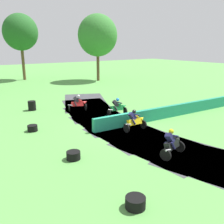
% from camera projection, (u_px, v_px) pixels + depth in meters
% --- Properties ---
extents(ground_plane, '(120.00, 120.00, 0.00)m').
position_uv_depth(ground_plane, '(118.00, 128.00, 16.84)').
color(ground_plane, '#569947').
extents(track_asphalt, '(7.66, 25.36, 0.01)m').
position_uv_depth(track_asphalt, '(126.00, 126.00, 17.20)').
color(track_asphalt, '#3D3D42').
rests_on(track_asphalt, ground).
extents(safety_barrier, '(14.25, 0.92, 0.90)m').
position_uv_depth(safety_barrier, '(174.00, 111.00, 19.39)').
color(safety_barrier, '#1E8466').
rests_on(safety_barrier, ground).
extents(motorcycle_lead_red, '(1.74, 1.23, 1.42)m').
position_uv_depth(motorcycle_lead_red, '(78.00, 103.00, 21.03)').
color(motorcycle_lead_red, black).
rests_on(motorcycle_lead_red, ground).
extents(motorcycle_chase_green, '(1.71, 1.01, 1.43)m').
position_uv_depth(motorcycle_chase_green, '(118.00, 107.00, 19.65)').
color(motorcycle_chase_green, black).
rests_on(motorcycle_chase_green, ground).
extents(motorcycle_trailing_yellow, '(1.69, 0.89, 1.42)m').
position_uv_depth(motorcycle_trailing_yellow, '(135.00, 121.00, 16.25)').
color(motorcycle_trailing_yellow, black).
rests_on(motorcycle_trailing_yellow, ground).
extents(motorcycle_fourth_black, '(1.68, 1.05, 1.43)m').
position_uv_depth(motorcycle_fourth_black, '(172.00, 143.00, 12.50)').
color(motorcycle_fourth_black, black).
rests_on(motorcycle_fourth_black, ground).
extents(tire_stack_near, '(0.65, 0.65, 0.80)m').
position_uv_depth(tire_stack_near, '(32.00, 106.00, 21.17)').
color(tire_stack_near, black).
rests_on(tire_stack_near, ground).
extents(tire_stack_mid_a, '(0.64, 0.64, 0.40)m').
position_uv_depth(tire_stack_mid_a, '(33.00, 128.00, 16.10)').
color(tire_stack_mid_a, black).
rests_on(tire_stack_mid_a, ground).
extents(tire_stack_mid_b, '(0.69, 0.69, 0.40)m').
position_uv_depth(tire_stack_mid_b, '(73.00, 155.00, 12.16)').
color(tire_stack_mid_b, black).
rests_on(tire_stack_mid_b, ground).
extents(tire_stack_far, '(0.71, 0.71, 0.40)m').
position_uv_depth(tire_stack_far, '(135.00, 202.00, 8.54)').
color(tire_stack_far, black).
rests_on(tire_stack_far, ground).
extents(tree_far_left, '(5.86, 5.86, 9.81)m').
position_uv_depth(tree_far_left, '(98.00, 35.00, 36.93)').
color(tree_far_left, brown).
rests_on(tree_far_left, ground).
extents(tree_behind_barrier, '(5.21, 5.21, 9.96)m').
position_uv_depth(tree_behind_barrier, '(20.00, 32.00, 37.60)').
color(tree_behind_barrier, brown).
rests_on(tree_behind_barrier, ground).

